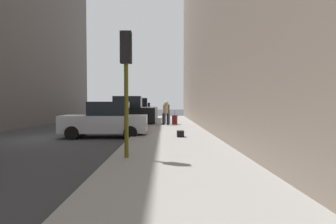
# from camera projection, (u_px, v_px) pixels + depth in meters

# --- Properties ---
(ground_plane) EXTENTS (120.00, 120.00, 0.00)m
(ground_plane) POSITION_uv_depth(u_px,v_px,m) (49.00, 139.00, 12.65)
(ground_plane) COLOR #38383A
(sidewalk) EXTENTS (4.00, 40.00, 0.15)m
(sidewalk) POSITION_uv_depth(u_px,v_px,m) (173.00, 137.00, 12.74)
(sidewalk) COLOR gray
(sidewalk) RESTS_ON ground_plane
(parked_silver_sedan) EXTENTS (4.24, 2.13, 1.79)m
(parked_silver_sedan) POSITION_uv_depth(u_px,v_px,m) (106.00, 120.00, 13.21)
(parked_silver_sedan) COLOR #B7BABF
(parked_silver_sedan) RESTS_ON ground_plane
(parked_black_suv) EXTENTS (4.62, 2.09, 2.25)m
(parked_black_suv) POSITION_uv_depth(u_px,v_px,m) (126.00, 112.00, 20.05)
(parked_black_suv) COLOR black
(parked_black_suv) RESTS_ON ground_plane
(parked_white_van) EXTENTS (4.66, 2.18, 2.25)m
(parked_white_van) POSITION_uv_depth(u_px,v_px,m) (136.00, 110.00, 27.03)
(parked_white_van) COLOR silver
(parked_white_van) RESTS_ON ground_plane
(parked_dark_green_sedan) EXTENTS (4.25, 2.15, 1.79)m
(parked_dark_green_sedan) POSITION_uv_depth(u_px,v_px,m) (142.00, 110.00, 34.20)
(parked_dark_green_sedan) COLOR #193828
(parked_dark_green_sedan) RESTS_ON ground_plane
(fire_hydrant) EXTENTS (0.42, 0.22, 0.70)m
(fire_hydrant) POSITION_uv_depth(u_px,v_px,m) (144.00, 125.00, 14.73)
(fire_hydrant) COLOR red
(fire_hydrant) RESTS_ON sidewalk
(traffic_light) EXTENTS (0.32, 0.32, 3.60)m
(traffic_light) POSITION_uv_depth(u_px,v_px,m) (126.00, 67.00, 7.48)
(traffic_light) COLOR #514C0F
(traffic_light) RESTS_ON sidewalk
(pedestrian_in_jeans) EXTENTS (0.51, 0.42, 1.71)m
(pedestrian_in_jeans) POSITION_uv_depth(u_px,v_px,m) (167.00, 111.00, 20.03)
(pedestrian_in_jeans) COLOR #728CB2
(pedestrian_in_jeans) RESTS_ON sidewalk
(pedestrian_in_tan_coat) EXTENTS (0.53, 0.48, 1.71)m
(pedestrian_in_tan_coat) POSITION_uv_depth(u_px,v_px,m) (166.00, 112.00, 18.93)
(pedestrian_in_tan_coat) COLOR black
(pedestrian_in_tan_coat) RESTS_ON sidewalk
(rolling_suitcase) EXTENTS (0.44, 0.61, 1.04)m
(rolling_suitcase) POSITION_uv_depth(u_px,v_px,m) (175.00, 120.00, 19.40)
(rolling_suitcase) COLOR #591414
(rolling_suitcase) RESTS_ON sidewalk
(duffel_bag) EXTENTS (0.32, 0.44, 0.28)m
(duffel_bag) POSITION_uv_depth(u_px,v_px,m) (180.00, 134.00, 12.19)
(duffel_bag) COLOR black
(duffel_bag) RESTS_ON sidewalk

